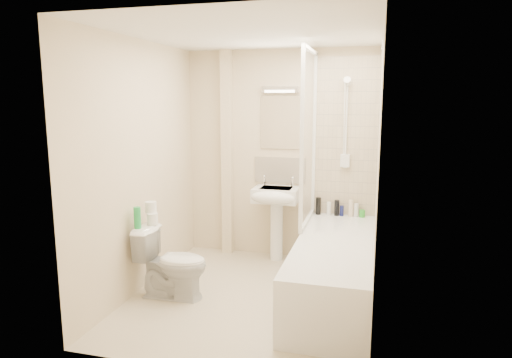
# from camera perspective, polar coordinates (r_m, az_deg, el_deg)

# --- Properties ---
(floor) EXTENTS (2.50, 2.50, 0.00)m
(floor) POSITION_cam_1_polar(r_m,az_deg,el_deg) (4.45, -0.60, -14.56)
(floor) COLOR beige
(floor) RESTS_ON ground
(wall_back) EXTENTS (2.20, 0.02, 2.40)m
(wall_back) POSITION_cam_1_polar(r_m,az_deg,el_deg) (5.30, 2.98, 2.96)
(wall_back) COLOR beige
(wall_back) RESTS_ON ground
(wall_left) EXTENTS (0.02, 2.50, 2.40)m
(wall_left) POSITION_cam_1_polar(r_m,az_deg,el_deg) (4.51, -14.22, 1.44)
(wall_left) COLOR beige
(wall_left) RESTS_ON ground
(wall_right) EXTENTS (0.02, 2.50, 2.40)m
(wall_right) POSITION_cam_1_polar(r_m,az_deg,el_deg) (3.95, 14.94, 0.23)
(wall_right) COLOR beige
(wall_right) RESTS_ON ground
(ceiling) EXTENTS (2.20, 2.50, 0.02)m
(ceiling) POSITION_cam_1_polar(r_m,az_deg,el_deg) (4.08, -0.66, 17.78)
(ceiling) COLOR white
(ceiling) RESTS_ON wall_back
(tile_back) EXTENTS (0.70, 0.01, 1.75)m
(tile_back) POSITION_cam_1_polar(r_m,az_deg,el_deg) (5.16, 11.18, 5.11)
(tile_back) COLOR beige
(tile_back) RESTS_ON wall_back
(tile_right) EXTENTS (0.01, 2.10, 1.75)m
(tile_right) POSITION_cam_1_polar(r_m,az_deg,el_deg) (4.12, 14.92, 3.78)
(tile_right) COLOR beige
(tile_right) RESTS_ON wall_right
(pipe_boxing) EXTENTS (0.12, 0.12, 2.40)m
(pipe_boxing) POSITION_cam_1_polar(r_m,az_deg,el_deg) (5.40, -3.61, 3.09)
(pipe_boxing) COLOR beige
(pipe_boxing) RESTS_ON ground
(splashback) EXTENTS (0.60, 0.02, 0.30)m
(splashback) POSITION_cam_1_polar(r_m,az_deg,el_deg) (5.31, 3.01, 1.12)
(splashback) COLOR beige
(splashback) RESTS_ON wall_back
(mirror) EXTENTS (0.46, 0.01, 0.60)m
(mirror) POSITION_cam_1_polar(r_m,az_deg,el_deg) (5.25, 3.06, 7.06)
(mirror) COLOR white
(mirror) RESTS_ON wall_back
(strip_light) EXTENTS (0.42, 0.07, 0.07)m
(strip_light) POSITION_cam_1_polar(r_m,az_deg,el_deg) (5.23, 3.05, 11.10)
(strip_light) COLOR silver
(strip_light) RESTS_ON wall_back
(bathtub) EXTENTS (0.70, 2.10, 0.55)m
(bathtub) POSITION_cam_1_polar(r_m,az_deg,el_deg) (4.40, 9.75, -10.92)
(bathtub) COLOR white
(bathtub) RESTS_ON ground
(shower_screen) EXTENTS (0.04, 0.92, 1.80)m
(shower_screen) POSITION_cam_1_polar(r_m,az_deg,el_deg) (4.76, 6.61, 5.14)
(shower_screen) COLOR white
(shower_screen) RESTS_ON bathtub
(shower_fixture) EXTENTS (0.10, 0.16, 0.99)m
(shower_fixture) POSITION_cam_1_polar(r_m,az_deg,el_deg) (5.11, 11.17, 6.42)
(shower_fixture) COLOR white
(shower_fixture) RESTS_ON wall_back
(pedestal_sink) EXTENTS (0.51, 0.47, 0.98)m
(pedestal_sink) POSITION_cam_1_polar(r_m,az_deg,el_deg) (5.16, 2.46, -3.04)
(pedestal_sink) COLOR white
(pedestal_sink) RESTS_ON ground
(bottle_black_a) EXTENTS (0.06, 0.06, 0.20)m
(bottle_black_a) POSITION_cam_1_polar(r_m,az_deg,el_deg) (5.23, 7.79, -3.35)
(bottle_black_a) COLOR black
(bottle_black_a) RESTS_ON bathtub
(bottle_white_a) EXTENTS (0.05, 0.05, 0.15)m
(bottle_white_a) POSITION_cam_1_polar(r_m,az_deg,el_deg) (5.23, 9.10, -3.66)
(bottle_white_a) COLOR white
(bottle_white_a) RESTS_ON bathtub
(bottle_black_b) EXTENTS (0.05, 0.05, 0.18)m
(bottle_black_b) POSITION_cam_1_polar(r_m,az_deg,el_deg) (5.22, 10.06, -3.57)
(bottle_black_b) COLOR black
(bottle_black_b) RESTS_ON bathtub
(bottle_blue) EXTENTS (0.04, 0.04, 0.12)m
(bottle_blue) POSITION_cam_1_polar(r_m,az_deg,el_deg) (5.22, 10.66, -3.92)
(bottle_blue) COLOR #131954
(bottle_blue) RESTS_ON bathtub
(bottle_cream) EXTENTS (0.05, 0.05, 0.19)m
(bottle_cream) POSITION_cam_1_polar(r_m,az_deg,el_deg) (5.20, 11.78, -3.60)
(bottle_cream) COLOR beige
(bottle_cream) RESTS_ON bathtub
(bottle_white_b) EXTENTS (0.05, 0.05, 0.15)m
(bottle_white_b) POSITION_cam_1_polar(r_m,az_deg,el_deg) (5.21, 12.42, -3.83)
(bottle_white_b) COLOR silver
(bottle_white_b) RESTS_ON bathtub
(bottle_green) EXTENTS (0.06, 0.06, 0.08)m
(bottle_green) POSITION_cam_1_polar(r_m,az_deg,el_deg) (5.21, 13.12, -4.23)
(bottle_green) COLOR green
(bottle_green) RESTS_ON bathtub
(toilet) EXTENTS (0.42, 0.68, 0.67)m
(toilet) POSITION_cam_1_polar(r_m,az_deg,el_deg) (4.41, -10.41, -10.25)
(toilet) COLOR white
(toilet) RESTS_ON ground
(toilet_roll_lower) EXTENTS (0.10, 0.10, 0.11)m
(toilet_roll_lower) POSITION_cam_1_polar(r_m,az_deg,el_deg) (4.44, -12.82, -4.90)
(toilet_roll_lower) COLOR white
(toilet_roll_lower) RESTS_ON toilet
(toilet_roll_upper) EXTENTS (0.11, 0.11, 0.10)m
(toilet_roll_upper) POSITION_cam_1_polar(r_m,az_deg,el_deg) (4.46, -13.02, -3.43)
(toilet_roll_upper) COLOR white
(toilet_roll_upper) RESTS_ON toilet_roll_lower
(green_bottle) EXTENTS (0.06, 0.06, 0.20)m
(green_bottle) POSITION_cam_1_polar(r_m,az_deg,el_deg) (4.34, -14.61, -4.71)
(green_bottle) COLOR green
(green_bottle) RESTS_ON toilet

